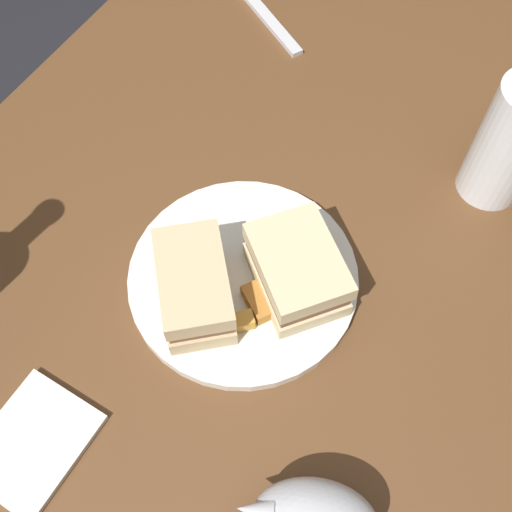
{
  "coord_description": "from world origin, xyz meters",
  "views": [
    {
      "loc": [
        -0.29,
        -0.15,
        1.36
      ],
      "look_at": [
        -0.02,
        0.01,
        0.81
      ],
      "focal_mm": 42.75,
      "sensor_mm": 36.0,
      "label": 1
    }
  ],
  "objects_px": {
    "sandwich_half_left": "(194,287)",
    "sandwich_half_right": "(297,270)",
    "fork": "(264,15)",
    "plate": "(243,278)",
    "pint_glass": "(506,150)",
    "napkin": "(33,443)"
  },
  "relations": [
    {
      "from": "sandwich_half_left",
      "to": "napkin",
      "type": "height_order",
      "value": "sandwich_half_left"
    },
    {
      "from": "sandwich_half_left",
      "to": "napkin",
      "type": "relative_size",
      "value": 1.16
    },
    {
      "from": "plate",
      "to": "pint_glass",
      "type": "height_order",
      "value": "pint_glass"
    },
    {
      "from": "plate",
      "to": "sandwich_half_left",
      "type": "distance_m",
      "value": 0.07
    },
    {
      "from": "fork",
      "to": "sandwich_half_left",
      "type": "bearing_deg",
      "value": 141.33
    },
    {
      "from": "plate",
      "to": "fork",
      "type": "height_order",
      "value": "plate"
    },
    {
      "from": "sandwich_half_left",
      "to": "fork",
      "type": "height_order",
      "value": "sandwich_half_left"
    },
    {
      "from": "sandwich_half_left",
      "to": "pint_glass",
      "type": "bearing_deg",
      "value": -35.34
    },
    {
      "from": "sandwich_half_right",
      "to": "fork",
      "type": "distance_m",
      "value": 0.43
    },
    {
      "from": "plate",
      "to": "pint_glass",
      "type": "distance_m",
      "value": 0.31
    },
    {
      "from": "napkin",
      "to": "fork",
      "type": "height_order",
      "value": "napkin"
    },
    {
      "from": "plate",
      "to": "napkin",
      "type": "height_order",
      "value": "plate"
    },
    {
      "from": "napkin",
      "to": "sandwich_half_left",
      "type": "bearing_deg",
      "value": -16.22
    },
    {
      "from": "plate",
      "to": "napkin",
      "type": "xyz_separation_m",
      "value": [
        -0.24,
        0.08,
        -0.0
      ]
    },
    {
      "from": "sandwich_half_left",
      "to": "fork",
      "type": "xyz_separation_m",
      "value": [
        0.42,
        0.16,
        -0.04
      ]
    },
    {
      "from": "sandwich_half_right",
      "to": "napkin",
      "type": "xyz_separation_m",
      "value": [
        -0.26,
        0.14,
        -0.04
      ]
    },
    {
      "from": "sandwich_half_left",
      "to": "pint_glass",
      "type": "xyz_separation_m",
      "value": [
        0.3,
        -0.21,
        0.02
      ]
    },
    {
      "from": "pint_glass",
      "to": "fork",
      "type": "distance_m",
      "value": 0.39
    },
    {
      "from": "fork",
      "to": "plate",
      "type": "bearing_deg",
      "value": 147.07
    },
    {
      "from": "sandwich_half_left",
      "to": "sandwich_half_right",
      "type": "relative_size",
      "value": 0.97
    },
    {
      "from": "sandwich_half_right",
      "to": "fork",
      "type": "height_order",
      "value": "sandwich_half_right"
    },
    {
      "from": "plate",
      "to": "sandwich_half_right",
      "type": "relative_size",
      "value": 1.85
    }
  ]
}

